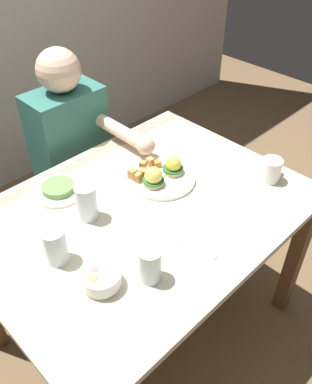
{
  "coord_description": "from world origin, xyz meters",
  "views": [
    {
      "loc": [
        -0.74,
        -0.81,
        1.73
      ],
      "look_at": [
        0.07,
        0.0,
        0.78
      ],
      "focal_mm": 37.7,
      "sensor_mm": 36.0,
      "label": 1
    }
  ],
  "objects_px": {
    "coffee_mug": "(271,169)",
    "diner_person": "(75,151)",
    "dining_table": "(143,229)",
    "water_glass_extra": "(150,266)",
    "water_glass_far": "(87,203)",
    "fork": "(193,246)",
    "side_plate": "(58,189)",
    "water_glass_near": "(56,248)",
    "eggs_benedict_plate": "(160,175)",
    "fruit_bowl": "(101,279)"
  },
  "relations": [
    {
      "from": "fork",
      "to": "eggs_benedict_plate",
      "type": "bearing_deg",
      "value": 61.39
    },
    {
      "from": "water_glass_near",
      "to": "side_plate",
      "type": "height_order",
      "value": "water_glass_near"
    },
    {
      "from": "water_glass_extra",
      "to": "coffee_mug",
      "type": "bearing_deg",
      "value": 1.31
    },
    {
      "from": "diner_person",
      "to": "water_glass_extra",
      "type": "bearing_deg",
      "value": -110.58
    },
    {
      "from": "water_glass_near",
      "to": "eggs_benedict_plate",
      "type": "bearing_deg",
      "value": 6.27
    },
    {
      "from": "water_glass_far",
      "to": "dining_table",
      "type": "bearing_deg",
      "value": -32.99
    },
    {
      "from": "coffee_mug",
      "to": "side_plate",
      "type": "relative_size",
      "value": 0.56
    },
    {
      "from": "coffee_mug",
      "to": "diner_person",
      "type": "relative_size",
      "value": 0.1
    },
    {
      "from": "dining_table",
      "to": "water_glass_extra",
      "type": "xyz_separation_m",
      "value": [
        -0.2,
        -0.24,
        0.16
      ]
    },
    {
      "from": "coffee_mug",
      "to": "fork",
      "type": "relative_size",
      "value": 0.71
    },
    {
      "from": "fruit_bowl",
      "to": "water_glass_far",
      "type": "distance_m",
      "value": 0.31
    },
    {
      "from": "water_glass_near",
      "to": "water_glass_far",
      "type": "xyz_separation_m",
      "value": [
        0.19,
        0.09,
        0.01
      ]
    },
    {
      "from": "water_glass_near",
      "to": "water_glass_far",
      "type": "bearing_deg",
      "value": 25.51
    },
    {
      "from": "dining_table",
      "to": "fruit_bowl",
      "type": "bearing_deg",
      "value": -153.3
    },
    {
      "from": "coffee_mug",
      "to": "water_glass_far",
      "type": "bearing_deg",
      "value": 152.56
    },
    {
      "from": "water_glass_near",
      "to": "water_glass_extra",
      "type": "distance_m",
      "value": 0.3
    },
    {
      "from": "eggs_benedict_plate",
      "to": "side_plate",
      "type": "relative_size",
      "value": 1.35
    },
    {
      "from": "fruit_bowl",
      "to": "coffee_mug",
      "type": "xyz_separation_m",
      "value": [
        0.8,
        -0.07,
        0.02
      ]
    },
    {
      "from": "coffee_mug",
      "to": "diner_person",
      "type": "distance_m",
      "value": 0.92
    },
    {
      "from": "water_glass_far",
      "to": "eggs_benedict_plate",
      "type": "bearing_deg",
      "value": -5.81
    },
    {
      "from": "water_glass_extra",
      "to": "diner_person",
      "type": "height_order",
      "value": "diner_person"
    },
    {
      "from": "fruit_bowl",
      "to": "diner_person",
      "type": "distance_m",
      "value": 0.89
    },
    {
      "from": "water_glass_far",
      "to": "coffee_mug",
      "type": "bearing_deg",
      "value": -27.44
    },
    {
      "from": "eggs_benedict_plate",
      "to": "water_glass_near",
      "type": "relative_size",
      "value": 2.16
    },
    {
      "from": "water_glass_far",
      "to": "water_glass_extra",
      "type": "height_order",
      "value": "water_glass_far"
    },
    {
      "from": "eggs_benedict_plate",
      "to": "diner_person",
      "type": "height_order",
      "value": "diner_person"
    },
    {
      "from": "eggs_benedict_plate",
      "to": "fruit_bowl",
      "type": "xyz_separation_m",
      "value": [
        -0.49,
        -0.24,
        0.0
      ]
    },
    {
      "from": "coffee_mug",
      "to": "side_plate",
      "type": "xyz_separation_m",
      "value": [
        -0.64,
        0.52,
        -0.04
      ]
    },
    {
      "from": "dining_table",
      "to": "side_plate",
      "type": "distance_m",
      "value": 0.36
    },
    {
      "from": "side_plate",
      "to": "diner_person",
      "type": "bearing_deg",
      "value": 47.07
    },
    {
      "from": "diner_person",
      "to": "dining_table",
      "type": "bearing_deg",
      "value": -101.22
    },
    {
      "from": "dining_table",
      "to": "diner_person",
      "type": "relative_size",
      "value": 1.05
    },
    {
      "from": "fork",
      "to": "water_glass_extra",
      "type": "bearing_deg",
      "value": 177.37
    },
    {
      "from": "fork",
      "to": "side_plate",
      "type": "distance_m",
      "value": 0.57
    },
    {
      "from": "eggs_benedict_plate",
      "to": "diner_person",
      "type": "distance_m",
      "value": 0.54
    },
    {
      "from": "dining_table",
      "to": "water_glass_extra",
      "type": "bearing_deg",
      "value": -129.07
    },
    {
      "from": "eggs_benedict_plate",
      "to": "water_glass_near",
      "type": "distance_m",
      "value": 0.53
    },
    {
      "from": "dining_table",
      "to": "diner_person",
      "type": "distance_m",
      "value": 0.61
    },
    {
      "from": "water_glass_extra",
      "to": "diner_person",
      "type": "bearing_deg",
      "value": 69.42
    },
    {
      "from": "fork",
      "to": "diner_person",
      "type": "bearing_deg",
      "value": 81.31
    },
    {
      "from": "water_glass_far",
      "to": "side_plate",
      "type": "relative_size",
      "value": 0.68
    },
    {
      "from": "eggs_benedict_plate",
      "to": "coffee_mug",
      "type": "relative_size",
      "value": 2.43
    },
    {
      "from": "fruit_bowl",
      "to": "dining_table",
      "type": "bearing_deg",
      "value": 26.7
    },
    {
      "from": "water_glass_near",
      "to": "water_glass_far",
      "type": "distance_m",
      "value": 0.21
    },
    {
      "from": "diner_person",
      "to": "side_plate",
      "type": "bearing_deg",
      "value": -132.93
    },
    {
      "from": "coffee_mug",
      "to": "water_glass_extra",
      "type": "bearing_deg",
      "value": -178.69
    },
    {
      "from": "water_glass_near",
      "to": "water_glass_far",
      "type": "height_order",
      "value": "water_glass_far"
    },
    {
      "from": "side_plate",
      "to": "eggs_benedict_plate",
      "type": "bearing_deg",
      "value": -34.02
    },
    {
      "from": "dining_table",
      "to": "water_glass_far",
      "type": "distance_m",
      "value": 0.26
    },
    {
      "from": "water_glass_extra",
      "to": "side_plate",
      "type": "height_order",
      "value": "water_glass_extra"
    }
  ]
}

